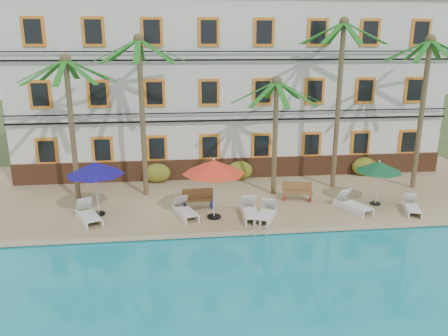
{
  "coord_description": "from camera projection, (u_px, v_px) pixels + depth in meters",
  "views": [
    {
      "loc": [
        -3.48,
        -17.34,
        7.8
      ],
      "look_at": [
        -1.14,
        3.0,
        2.0
      ],
      "focal_mm": 35.0,
      "sensor_mm": 36.0,
      "label": 1
    }
  ],
  "objects": [
    {
      "name": "palm_c",
      "position": [
        276.0,
        117.0,
        21.91
      ],
      "size": [
        4.53,
        4.53,
        6.08
      ],
      "color": "brown",
      "rests_on": "pool_deck"
    },
    {
      "name": "bench_right",
      "position": [
        298.0,
        191.0,
        21.88
      ],
      "size": [
        1.57,
        0.86,
        0.93
      ],
      "color": "olive",
      "rests_on": "pool_deck"
    },
    {
      "name": "lounger_a",
      "position": [
        88.0,
        215.0,
        19.29
      ],
      "size": [
        1.49,
        2.12,
        0.95
      ],
      "color": "white",
      "rests_on": "pool_deck"
    },
    {
      "name": "lounger_b",
      "position": [
        185.0,
        210.0,
        19.85
      ],
      "size": [
        1.2,
        1.94,
        0.86
      ],
      "color": "white",
      "rests_on": "pool_deck"
    },
    {
      "name": "umbrella_green",
      "position": [
        379.0,
        167.0,
        20.91
      ],
      "size": [
        2.23,
        2.23,
        2.23
      ],
      "color": "black",
      "rests_on": "pool_deck"
    },
    {
      "name": "lounger_e",
      "position": [
        352.0,
        205.0,
        20.51
      ],
      "size": [
        1.42,
        2.08,
        0.93
      ],
      "color": "white",
      "rests_on": "pool_deck"
    },
    {
      "name": "palm_a",
      "position": [
        70.0,
        107.0,
        20.78
      ],
      "size": [
        4.53,
        4.53,
        7.17
      ],
      "color": "brown",
      "rests_on": "pool_deck"
    },
    {
      "name": "lounger_f",
      "position": [
        412.0,
        207.0,
        20.33
      ],
      "size": [
        1.09,
        1.78,
        0.79
      ],
      "color": "white",
      "rests_on": "pool_deck"
    },
    {
      "name": "umbrella_blue",
      "position": [
        95.0,
        169.0,
        19.51
      ],
      "size": [
        2.59,
        2.59,
        2.58
      ],
      "color": "black",
      "rests_on": "pool_deck"
    },
    {
      "name": "lounger_d",
      "position": [
        266.0,
        213.0,
        19.53
      ],
      "size": [
        1.35,
        1.88,
        0.84
      ],
      "color": "white",
      "rests_on": "pool_deck"
    },
    {
      "name": "bench_left",
      "position": [
        198.0,
        199.0,
        20.82
      ],
      "size": [
        1.52,
        0.56,
        0.93
      ],
      "color": "olive",
      "rests_on": "pool_deck"
    },
    {
      "name": "lounger_c",
      "position": [
        250.0,
        211.0,
        19.68
      ],
      "size": [
        0.72,
        1.93,
        0.91
      ],
      "color": "white",
      "rests_on": "pool_deck"
    },
    {
      "name": "swimming_pool",
      "position": [
        304.0,
        327.0,
        12.36
      ],
      "size": [
        26.0,
        12.0,
        0.2
      ],
      "primitive_type": "cube",
      "color": "#1799AE",
      "rests_on": "ground"
    },
    {
      "name": "pool_deck",
      "position": [
        240.0,
        190.0,
        23.82
      ],
      "size": [
        30.0,
        12.0,
        0.25
      ],
      "primitive_type": "cube",
      "color": "tan",
      "rests_on": "ground"
    },
    {
      "name": "ground",
      "position": [
        258.0,
        230.0,
        19.08
      ],
      "size": [
        100.0,
        100.0,
        0.0
      ],
      "primitive_type": "plane",
      "color": "#384C23",
      "rests_on": "ground"
    },
    {
      "name": "palm_d",
      "position": [
        340.0,
        82.0,
        22.58
      ],
      "size": [
        4.53,
        4.53,
        8.9
      ],
      "color": "brown",
      "rests_on": "pool_deck"
    },
    {
      "name": "shrub_mid",
      "position": [
        240.0,
        170.0,
        25.19
      ],
      "size": [
        1.5,
        0.9,
        1.1
      ],
      "primitive_type": "ellipsoid",
      "color": "#295C1A",
      "rests_on": "pool_deck"
    },
    {
      "name": "pool_coping",
      "position": [
        262.0,
        232.0,
        18.14
      ],
      "size": [
        30.0,
        0.35,
        0.06
      ],
      "primitive_type": "cube",
      "color": "tan",
      "rests_on": "pool_deck"
    },
    {
      "name": "hotel_building",
      "position": [
        229.0,
        85.0,
        27.15
      ],
      "size": [
        25.4,
        6.44,
        10.22
      ],
      "color": "silver",
      "rests_on": "pool_deck"
    },
    {
      "name": "shrub_right",
      "position": [
        364.0,
        166.0,
        26.02
      ],
      "size": [
        1.5,
        0.9,
        1.1
      ],
      "primitive_type": "ellipsoid",
      "color": "#295C1A",
      "rests_on": "pool_deck"
    },
    {
      "name": "palm_b",
      "position": [
        141.0,
        95.0,
        21.35
      ],
      "size": [
        4.53,
        4.53,
        8.07
      ],
      "color": "brown",
      "rests_on": "pool_deck"
    },
    {
      "name": "pool_ladder",
      "position": [
        259.0,
        234.0,
        18.04
      ],
      "size": [
        0.54,
        0.74,
        0.74
      ],
      "color": "silver",
      "rests_on": "ground"
    },
    {
      "name": "palm_e",
      "position": [
        424.0,
        92.0,
        22.55
      ],
      "size": [
        4.53,
        4.53,
        8.06
      ],
      "color": "brown",
      "rests_on": "pool_deck"
    },
    {
      "name": "umbrella_red",
      "position": [
        214.0,
        167.0,
        19.11
      ],
      "size": [
        2.79,
        2.79,
        2.78
      ],
      "color": "black",
      "rests_on": "pool_deck"
    },
    {
      "name": "shrub_left",
      "position": [
        157.0,
        173.0,
        24.67
      ],
      "size": [
        1.5,
        0.9,
        1.1
      ],
      "primitive_type": "ellipsoid",
      "color": "#295C1A",
      "rests_on": "pool_deck"
    }
  ]
}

